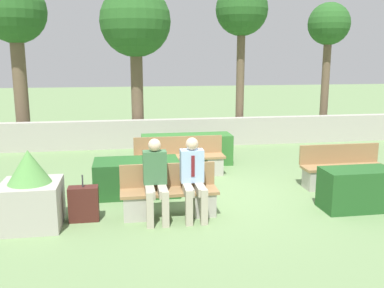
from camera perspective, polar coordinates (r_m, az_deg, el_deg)
ground_plane at (r=8.32m, az=2.38°, el=-6.71°), size 60.00×60.00×0.00m
perimeter_wall at (r=12.59m, az=-1.74°, el=1.52°), size 14.46×0.30×0.81m
bench_front at (r=7.18m, az=-3.06°, el=-7.11°), size 1.61×0.48×0.85m
bench_left_side at (r=9.22m, az=19.49°, el=-3.47°), size 1.72×0.48×0.85m
bench_right_side at (r=9.54m, az=-1.68°, el=-2.23°), size 2.01×0.48×0.85m
person_seated_man at (r=6.97m, az=0.15°, el=-4.11°), size 0.38×0.63×1.32m
person_seated_woman at (r=6.90m, az=-4.88°, el=-4.32°), size 0.38×0.63×1.32m
hedge_block_near_left at (r=8.31m, az=-7.38°, el=-4.42°), size 1.61×0.85×0.67m
hedge_block_near_right at (r=7.96m, az=21.15°, el=-5.64°), size 1.23×0.62×0.72m
hedge_block_mid_left at (r=10.49m, az=-0.71°, el=-0.74°), size 2.19×0.69×0.73m
planter_corner_left at (r=7.11m, az=-20.70°, el=-6.25°), size 0.89×0.89×1.22m
suitcase at (r=7.17m, az=-14.24°, el=-7.73°), size 0.47×0.24×0.77m
tree_leftmost at (r=13.57m, az=-22.54°, el=15.28°), size 1.80×1.80×4.76m
tree_center_left at (r=12.80m, az=-7.55°, el=15.55°), size 2.04×2.04×4.62m
tree_center_right at (r=13.35m, az=6.65°, el=16.91°), size 1.55×1.55×4.76m
tree_rightmost at (r=14.90m, az=17.75°, el=14.41°), size 1.34×1.34×4.31m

